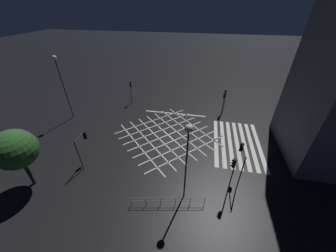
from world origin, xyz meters
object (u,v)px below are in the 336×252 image
traffic_light_ne_cross (131,88)px  street_lamp_east (59,73)px  traffic_light_sw_cross (232,170)px  street_lamp_west (188,145)px  traffic_light_se_cross (225,96)px  street_tree_near (15,150)px  traffic_light_se_main (224,99)px  traffic_light_sw_main (241,158)px  traffic_light_nw_main (82,143)px

traffic_light_ne_cross → street_lamp_east: street_lamp_east is taller
traffic_light_sw_cross → street_lamp_west: bearing=15.1°
traffic_light_se_cross → street_lamp_west: size_ratio=0.48×
street_tree_near → street_lamp_east: bearing=17.5°
traffic_light_ne_cross → street_lamp_west: bearing=-56.8°
traffic_light_se_main → street_tree_near: bearing=-46.7°
traffic_light_sw_cross → traffic_light_sw_main: bearing=-118.8°
traffic_light_se_cross → street_lamp_west: street_lamp_west is taller
traffic_light_ne_cross → traffic_light_se_main: 15.85m
traffic_light_se_cross → traffic_light_sw_cross: bearing=88.8°
street_lamp_west → street_tree_near: (-1.38, 15.23, -1.85)m
traffic_light_ne_cross → traffic_light_se_main: (-0.96, -15.82, -0.20)m
traffic_light_se_cross → street_lamp_east: bearing=15.2°
traffic_light_se_main → traffic_light_sw_cross: 15.81m
traffic_light_ne_cross → traffic_light_sw_main: traffic_light_sw_main is taller
street_lamp_east → street_lamp_west: street_lamp_east is taller
traffic_light_ne_cross → traffic_light_sw_cross: bearing=-47.0°
traffic_light_se_cross → traffic_light_sw_cross: (-16.43, 0.33, 0.42)m
traffic_light_se_main → street_lamp_west: (-16.88, 4.16, 3.64)m
traffic_light_nw_main → traffic_light_se_cross: bearing=-46.0°
traffic_light_se_cross → street_tree_near: street_tree_near is taller
traffic_light_nw_main → traffic_light_se_main: bearing=-46.9°
traffic_light_se_cross → street_lamp_east: street_lamp_east is taller
traffic_light_sw_cross → street_lamp_east: (10.04, 23.16, 3.95)m
traffic_light_sw_cross → traffic_light_sw_main: size_ratio=1.05×
traffic_light_se_main → street_lamp_east: street_lamp_east is taller
traffic_light_se_main → traffic_light_sw_main: bearing=3.3°
traffic_light_se_cross → traffic_light_sw_main: (-14.63, -0.66, 0.36)m
traffic_light_sw_cross → traffic_light_se_cross: bearing=-91.2°
traffic_light_nw_main → street_lamp_east: size_ratio=0.42×
traffic_light_ne_cross → street_lamp_west: size_ratio=0.49×
traffic_light_ne_cross → street_tree_near: 19.61m
traffic_light_nw_main → street_lamp_west: (-2.34, -11.37, 3.44)m
traffic_light_sw_main → street_tree_near: 20.68m
traffic_light_nw_main → street_lamp_east: bearing=41.6°
traffic_light_se_main → traffic_light_se_cross: bearing=166.0°
street_lamp_west → traffic_light_nw_main: bearing=78.4°
traffic_light_ne_cross → traffic_light_sw_cross: traffic_light_sw_cross is taller
traffic_light_se_cross → street_lamp_west: 18.37m
traffic_light_nw_main → street_lamp_west: 12.11m
street_lamp_east → street_tree_near: size_ratio=1.50×
traffic_light_se_main → street_lamp_west: size_ratio=0.46×
traffic_light_se_cross → traffic_light_ne_cross: bearing=-1.2°
traffic_light_sw_cross → street_lamp_east: size_ratio=0.48×
traffic_light_sw_main → street_lamp_west: street_lamp_west is taller
traffic_light_sw_main → street_tree_near: street_tree_near is taller
traffic_light_nw_main → traffic_light_sw_cross: size_ratio=0.87×
traffic_light_se_cross → traffic_light_sw_main: size_ratio=0.91×
traffic_light_ne_cross → traffic_light_nw_main: (-15.50, -0.29, 0.00)m
traffic_light_se_cross → traffic_light_nw_main: traffic_light_se_cross is taller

